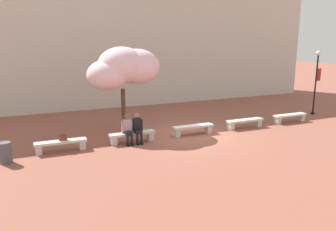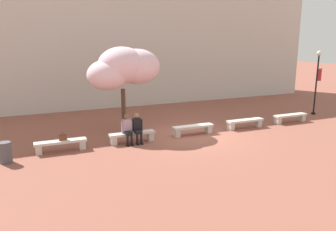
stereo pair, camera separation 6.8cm
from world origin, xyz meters
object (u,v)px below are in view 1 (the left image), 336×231
(stone_bench_east_end, at_px, (290,117))
(stone_bench_center, at_px, (193,128))
(person_seated_right, at_px, (137,127))
(handbag, at_px, (63,137))
(cherry_tree_main, at_px, (124,68))
(trash_bin, at_px, (5,153))
(lamp_post_with_banner, at_px, (316,77))
(stone_bench_west_end, at_px, (61,144))
(person_seated_left, at_px, (127,128))
(stone_bench_near_west, at_px, (132,136))
(stone_bench_near_east, at_px, (245,122))

(stone_bench_east_end, bearing_deg, stone_bench_center, 180.00)
(person_seated_right, distance_m, handbag, 3.12)
(cherry_tree_main, xyz_separation_m, trash_bin, (-5.28, -2.55, -2.68))
(stone_bench_east_end, distance_m, lamp_post_with_banner, 3.60)
(stone_bench_west_end, relative_size, cherry_tree_main, 0.49)
(cherry_tree_main, bearing_deg, person_seated_left, -104.51)
(stone_bench_near_west, distance_m, lamp_post_with_banner, 12.02)
(person_seated_right, relative_size, trash_bin, 1.65)
(stone_bench_near_east, xyz_separation_m, cherry_tree_main, (-5.68, 2.03, 2.76))
(stone_bench_near_west, relative_size, stone_bench_near_east, 1.00)
(handbag, bearing_deg, person_seated_left, -1.68)
(stone_bench_near_east, xyz_separation_m, person_seated_right, (-5.76, -0.05, 0.39))
(person_seated_right, bearing_deg, person_seated_left, -179.97)
(stone_bench_near_east, bearing_deg, stone_bench_near_west, 180.00)
(handbag, relative_size, lamp_post_with_banner, 0.09)
(stone_bench_near_west, relative_size, stone_bench_center, 1.00)
(stone_bench_center, xyz_separation_m, stone_bench_east_end, (5.99, 0.00, 0.00))
(cherry_tree_main, height_order, lamp_post_with_banner, cherry_tree_main)
(stone_bench_center, xyz_separation_m, person_seated_left, (-3.22, -0.05, 0.39))
(stone_bench_near_west, xyz_separation_m, trash_bin, (-4.97, -0.52, 0.08))
(person_seated_left, bearing_deg, trash_bin, -174.33)
(stone_bench_east_end, xyz_separation_m, handbag, (-11.88, 0.02, 0.27))
(stone_bench_near_west, height_order, lamp_post_with_banner, lamp_post_with_banner)
(cherry_tree_main, bearing_deg, trash_bin, -154.21)
(stone_bench_west_end, bearing_deg, stone_bench_east_end, 0.00)
(lamp_post_with_banner, bearing_deg, stone_bench_near_west, -175.13)
(stone_bench_east_end, distance_m, person_seated_right, 8.77)
(stone_bench_near_west, distance_m, trash_bin, 4.99)
(stone_bench_center, bearing_deg, stone_bench_near_east, 0.00)
(stone_bench_west_end, height_order, cherry_tree_main, cherry_tree_main)
(cherry_tree_main, bearing_deg, stone_bench_west_end, -148.48)
(person_seated_left, relative_size, lamp_post_with_banner, 0.34)
(stone_bench_center, height_order, trash_bin, trash_bin)
(stone_bench_west_end, xyz_separation_m, cherry_tree_main, (3.30, 2.03, 2.76))
(stone_bench_near_west, bearing_deg, stone_bench_west_end, 180.00)
(stone_bench_center, distance_m, lamp_post_with_banner, 9.10)
(stone_bench_east_end, distance_m, person_seated_left, 9.22)
(lamp_post_with_banner, bearing_deg, stone_bench_center, -173.50)
(stone_bench_center, distance_m, stone_bench_near_east, 2.99)
(cherry_tree_main, distance_m, lamp_post_with_banner, 11.58)
(stone_bench_east_end, height_order, lamp_post_with_banner, lamp_post_with_banner)
(stone_bench_west_end, xyz_separation_m, stone_bench_east_end, (11.97, 0.00, 0.00))
(stone_bench_near_west, distance_m, stone_bench_east_end, 8.98)
(stone_bench_near_west, xyz_separation_m, lamp_post_with_banner, (11.82, 1.01, 1.98))
(handbag, bearing_deg, lamp_post_with_banner, 3.82)
(stone_bench_east_end, xyz_separation_m, person_seated_left, (-9.21, -0.05, 0.39))
(handbag, bearing_deg, stone_bench_near_west, -0.48)
(stone_bench_east_end, xyz_separation_m, cherry_tree_main, (-8.67, 2.03, 2.76))
(person_seated_right, distance_m, cherry_tree_main, 3.16)
(stone_bench_center, relative_size, trash_bin, 2.59)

